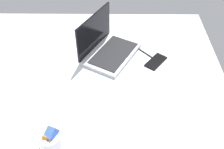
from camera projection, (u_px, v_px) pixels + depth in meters
The scene contains 5 objects.
bed_mattress at pixel (90, 129), 127.84cm from camera, with size 180.00×140.00×18.00cm, color #B7BCC6.
laptop at pixel (107, 47), 152.24cm from camera, with size 40.01×36.10×23.00cm.
snack_cup at pixel (50, 143), 105.21cm from camera, with size 9.04×9.18×14.58cm.
cell_phone at pixel (156, 62), 149.37cm from camera, with size 6.80×14.00×0.80cm, color black.
charger_cable at pixel (145, 53), 155.30cm from camera, with size 17.00×0.60×0.60cm, color black.
Camera 1 is at (-74.78, -11.19, 115.84)cm, focal length 42.87 mm.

